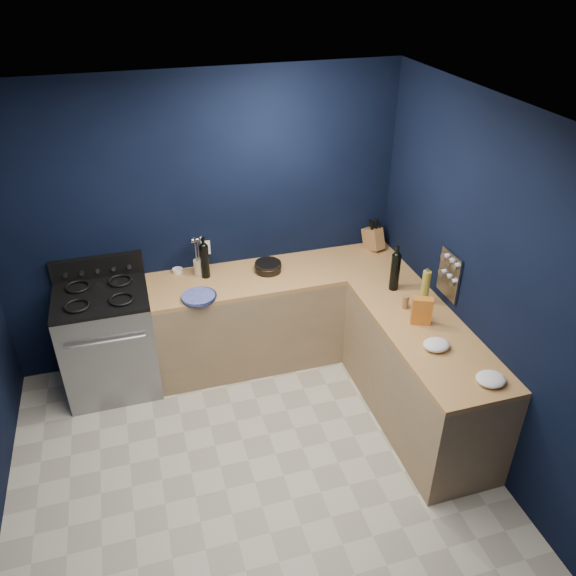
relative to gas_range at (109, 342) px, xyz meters
name	(u,v)px	position (x,y,z in m)	size (l,w,h in m)	color
floor	(255,483)	(0.93, -1.42, -0.47)	(3.50, 3.50, 0.02)	beige
ceiling	(239,130)	(0.93, -1.42, 2.15)	(3.50, 3.50, 0.02)	silver
wall_back	(203,224)	(0.93, 0.34, 0.84)	(3.50, 0.02, 2.60)	black
wall_right	(496,298)	(2.69, -1.42, 0.84)	(0.02, 3.50, 2.60)	black
cab_back	(280,316)	(1.53, 0.02, -0.03)	(2.30, 0.63, 0.86)	#957853
top_back	(280,274)	(1.53, 0.02, 0.42)	(2.30, 0.63, 0.04)	brown
cab_right	(419,377)	(2.37, -1.13, -0.03)	(0.63, 1.67, 0.86)	#957853
top_right	(426,331)	(2.37, -1.13, 0.42)	(0.63, 1.67, 0.04)	brown
gas_range	(109,342)	(0.00, 0.00, 0.00)	(0.76, 0.66, 0.92)	gray
oven_door	(111,366)	(0.00, -0.32, -0.01)	(0.59, 0.02, 0.42)	black
cooktop	(100,296)	(0.00, 0.00, 0.48)	(0.76, 0.66, 0.03)	black
backguard	(97,267)	(0.00, 0.30, 0.58)	(0.76, 0.06, 0.20)	black
spice_panel	(449,275)	(2.67, -0.87, 0.72)	(0.02, 0.28, 0.38)	gray
wall_outlet	(205,248)	(0.93, 0.32, 0.62)	(0.09, 0.02, 0.13)	white
plate_stack	(198,297)	(0.77, -0.22, 0.46)	(0.27, 0.27, 0.03)	#3B439A
ramekin	(177,270)	(0.66, 0.27, 0.46)	(0.09, 0.09, 0.04)	white
utensil_crock	(200,267)	(0.85, 0.18, 0.51)	(0.11, 0.11, 0.14)	beige
wine_bottle_back	(205,261)	(0.89, 0.12, 0.59)	(0.08, 0.08, 0.30)	black
lemon_basket	(268,267)	(1.44, 0.06, 0.48)	(0.23, 0.23, 0.09)	black
knife_block	(373,239)	(2.51, 0.20, 0.54)	(0.11, 0.19, 0.20)	brown
wine_bottle_right	(395,272)	(2.38, -0.53, 0.60)	(0.08, 0.08, 0.32)	black
oil_bottle	(425,287)	(2.52, -0.79, 0.58)	(0.07, 0.07, 0.29)	olive
spice_jar_near	(405,302)	(2.34, -0.82, 0.49)	(0.05, 0.05, 0.11)	olive
spice_jar_far	(423,303)	(2.47, -0.86, 0.48)	(0.05, 0.05, 0.09)	olive
crouton_bag	(422,311)	(2.36, -1.04, 0.55)	(0.15, 0.07, 0.22)	red
towel_front	(436,345)	(2.31, -1.37, 0.47)	(0.20, 0.17, 0.07)	white
towel_end	(491,379)	(2.48, -1.80, 0.47)	(0.20, 0.18, 0.06)	white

